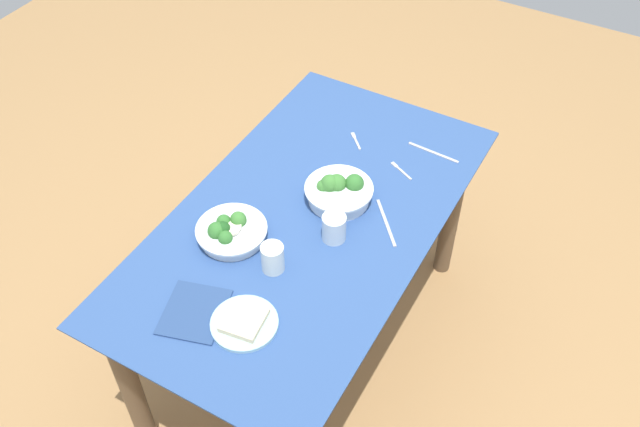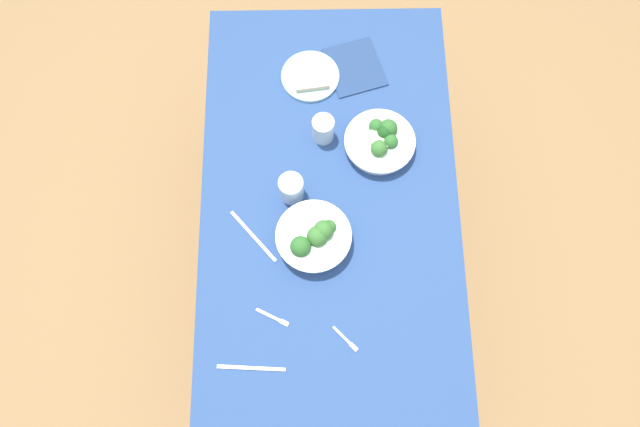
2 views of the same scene
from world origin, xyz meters
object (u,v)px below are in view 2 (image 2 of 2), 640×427
(broccoli_bowl_near, at_px, (381,141))
(bread_side_plate, at_px, (310,76))
(napkin_folded_upper, at_px, (355,67))
(fork_by_far_bowl, at_px, (346,340))
(water_glass_side, at_px, (291,188))
(table_knife_left, at_px, (253,236))
(water_glass_center, at_px, (323,129))
(broccoli_bowl_far, at_px, (314,238))
(table_knife_right, at_px, (251,368))
(fork_by_near_bowl, at_px, (274,318))

(broccoli_bowl_near, height_order, bread_side_plate, broccoli_bowl_near)
(broccoli_bowl_near, bearing_deg, napkin_folded_upper, 13.82)
(broccoli_bowl_near, bearing_deg, fork_by_far_bowl, 168.57)
(water_glass_side, distance_m, table_knife_left, 0.19)
(bread_side_plate, xyz_separation_m, water_glass_center, (-0.22, -0.04, 0.04))
(bread_side_plate, distance_m, napkin_folded_upper, 0.16)
(bread_side_plate, bearing_deg, water_glass_center, -169.79)
(broccoli_bowl_far, relative_size, napkin_folded_upper, 1.16)
(broccoli_bowl_far, bearing_deg, table_knife_right, 153.94)
(fork_by_far_bowl, height_order, table_knife_right, same)
(water_glass_center, distance_m, napkin_folded_upper, 0.28)
(broccoli_bowl_far, bearing_deg, bread_side_plate, 0.55)
(bread_side_plate, bearing_deg, broccoli_bowl_near, -139.11)
(water_glass_center, bearing_deg, fork_by_far_bowl, -175.09)
(broccoli_bowl_near, bearing_deg, fork_by_near_bowl, 148.75)
(broccoli_bowl_far, xyz_separation_m, fork_by_far_bowl, (-0.30, -0.09, -0.04))
(broccoli_bowl_near, relative_size, fork_by_far_bowl, 2.93)
(broccoli_bowl_far, relative_size, fork_by_near_bowl, 2.30)
(water_glass_side, distance_m, napkin_folded_upper, 0.51)
(fork_by_near_bowl, bearing_deg, table_knife_right, -87.35)
(bread_side_plate, xyz_separation_m, table_knife_right, (-0.96, 0.18, -0.01))
(table_knife_left, bearing_deg, napkin_folded_upper, 110.13)
(broccoli_bowl_near, relative_size, table_knife_right, 1.15)
(broccoli_bowl_far, relative_size, water_glass_side, 2.49)
(table_knife_left, relative_size, table_knife_right, 1.08)
(broccoli_bowl_far, distance_m, bread_side_plate, 0.58)
(broccoli_bowl_near, xyz_separation_m, water_glass_side, (-0.16, 0.29, 0.01))
(table_knife_left, xyz_separation_m, table_knife_right, (-0.40, -0.00, 0.00))
(fork_by_far_bowl, relative_size, fork_by_near_bowl, 0.78)
(broccoli_bowl_far, bearing_deg, water_glass_side, 23.08)
(broccoli_bowl_near, relative_size, table_knife_left, 1.07)
(water_glass_side, height_order, table_knife_left, water_glass_side)
(broccoli_bowl_far, xyz_separation_m, napkin_folded_upper, (0.62, -0.15, -0.04))
(broccoli_bowl_near, distance_m, table_knife_left, 0.51)
(fork_by_near_bowl, distance_m, napkin_folded_upper, 0.89)
(broccoli_bowl_far, distance_m, water_glass_center, 0.36)
(water_glass_center, height_order, fork_by_near_bowl, water_glass_center)
(bread_side_plate, distance_m, water_glass_side, 0.43)
(fork_by_far_bowl, distance_m, fork_by_near_bowl, 0.22)
(fork_by_near_bowl, distance_m, table_knife_right, 0.16)
(water_glass_side, bearing_deg, bread_side_plate, -8.44)
(broccoli_bowl_far, relative_size, fork_by_far_bowl, 2.96)
(bread_side_plate, relative_size, napkin_folded_upper, 0.99)
(water_glass_center, xyz_separation_m, water_glass_side, (-0.20, 0.10, -0.00))
(fork_by_far_bowl, bearing_deg, napkin_folded_upper, 132.53)
(broccoli_bowl_near, bearing_deg, water_glass_side, 119.83)
(fork_by_far_bowl, height_order, table_knife_left, same)
(bread_side_plate, height_order, table_knife_left, bread_side_plate)
(broccoli_bowl_far, distance_m, table_knife_right, 0.42)
(broccoli_bowl_far, distance_m, napkin_folded_upper, 0.64)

